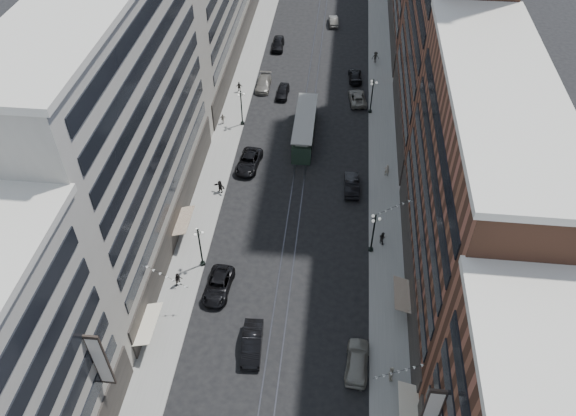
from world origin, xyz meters
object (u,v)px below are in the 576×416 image
at_px(car_2, 218,286).
at_px(pedestrian_extra_0, 239,87).
at_px(pedestrian_2, 179,280).
at_px(car_7, 249,162).
at_px(lamppost_se_far, 373,232).
at_px(car_12, 355,76).
at_px(pedestrian_4, 391,374).
at_px(car_13, 283,92).
at_px(car_8, 264,83).
at_px(car_5, 252,343).
at_px(pedestrian_6, 223,119).
at_px(lamppost_se_mid, 372,95).
at_px(car_14, 334,21).
at_px(lamppost_sw_far, 200,246).
at_px(pedestrian_9, 376,57).
at_px(car_4, 357,361).
at_px(car_11, 357,98).
at_px(pedestrian_5, 220,186).
at_px(car_9, 278,44).
at_px(car_10, 352,184).
at_px(streetcar, 305,129).
at_px(lamppost_sw_mid, 241,107).
at_px(pedestrian_8, 387,170).
at_px(pedestrian_7, 382,238).

xyz_separation_m(car_2, pedestrian_extra_0, (-4.30, 38.94, 0.22)).
distance_m(pedestrian_2, car_7, 21.16).
xyz_separation_m(lamppost_se_far, car_12, (-2.40, 37.40, -2.37)).
xyz_separation_m(pedestrian_4, car_13, (-15.17, 47.38, -0.35)).
bearing_deg(pedestrian_4, car_8, 15.68).
height_order(car_5, pedestrian_6, car_5).
xyz_separation_m(lamppost_se_mid, pedestrian_4, (1.70, -43.98, -1.99)).
bearing_deg(car_14, lamppost_sw_far, 73.15).
bearing_deg(pedestrian_9, car_14, 113.46).
relative_size(car_4, pedestrian_6, 3.39).
bearing_deg(car_5, car_2, 121.14).
bearing_deg(car_14, pedestrian_6, 60.94).
bearing_deg(lamppost_se_mid, car_11, 124.65).
xyz_separation_m(car_8, pedestrian_5, (-2.03, -25.37, 0.25)).
bearing_deg(car_9, car_10, -70.96).
relative_size(car_13, pedestrian_5, 2.56).
relative_size(lamppost_se_far, car_4, 1.05).
distance_m(car_5, car_9, 60.80).
bearing_deg(car_5, car_8, 92.85).
height_order(streetcar, car_13, streetcar).
height_order(lamppost_sw_far, pedestrian_5, lamppost_sw_far).
xyz_separation_m(lamppost_sw_mid, car_5, (7.00, -36.92, -2.23)).
xyz_separation_m(car_14, pedestrian_8, (8.79, -43.57, 0.30)).
relative_size(car_12, pedestrian_6, 3.22).
height_order(pedestrian_2, car_12, pedestrian_2).
height_order(car_10, car_13, car_10).
distance_m(pedestrian_5, pedestrian_extra_0, 23.63).
relative_size(pedestrian_2, pedestrian_5, 1.02).
xyz_separation_m(lamppost_se_far, pedestrian_4, (1.70, -15.98, -1.99)).
height_order(lamppost_se_mid, pedestrian_6, lamppost_se_mid).
bearing_deg(car_11, car_9, -56.41).
bearing_deg(pedestrian_6, car_12, -156.14).
xyz_separation_m(car_5, pedestrian_extra_0, (-8.90, 45.58, 0.12)).
relative_size(lamppost_se_far, car_10, 1.09).
xyz_separation_m(lamppost_se_mid, car_13, (-13.47, 3.39, -2.34)).
bearing_deg(car_2, lamppost_se_mid, 69.03).
xyz_separation_m(pedestrian_8, pedestrian_extra_0, (-22.35, 18.19, -0.05)).
distance_m(car_14, pedestrian_7, 56.30).
xyz_separation_m(car_9, car_13, (2.53, -15.31, -0.10)).
relative_size(car_8, car_14, 1.18).
bearing_deg(pedestrian_8, lamppost_sw_far, 33.89).
bearing_deg(car_4, pedestrian_8, -93.63).
height_order(pedestrian_4, car_13, pedestrian_4).
height_order(lamppost_sw_far, streetcar, lamppost_sw_far).
bearing_deg(car_11, car_12, -94.06).
bearing_deg(lamppost_sw_far, car_11, 64.73).
bearing_deg(pedestrian_9, car_8, -156.44).
distance_m(car_14, pedestrian_6, 37.07).
relative_size(lamppost_sw_mid, pedestrian_4, 2.88).
xyz_separation_m(lamppost_sw_mid, pedestrian_5, (-0.37, -14.92, -2.08)).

